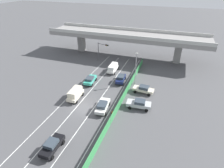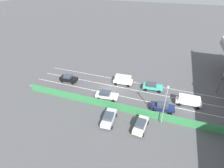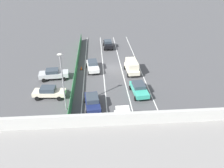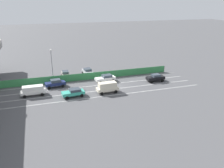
{
  "view_description": "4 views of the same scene",
  "coord_description": "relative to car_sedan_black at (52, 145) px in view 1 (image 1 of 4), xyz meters",
  "views": [
    {
      "loc": [
        14.32,
        -24.88,
        21.55
      ],
      "look_at": [
        2.48,
        8.71,
        1.1
      ],
      "focal_mm": 29.8,
      "sensor_mm": 36.0,
      "label": 1
    },
    {
      "loc": [
        30.73,
        11.8,
        22.1
      ],
      "look_at": [
        1.32,
        1.24,
        2.43
      ],
      "focal_mm": 28.02,
      "sensor_mm": 36.0,
      "label": 2
    },
    {
      "loc": [
        2.68,
        35.99,
        16.67
      ],
      "look_at": [
        0.64,
        8.42,
        1.32
      ],
      "focal_mm": 35.59,
      "sensor_mm": 36.0,
      "label": 3
    },
    {
      "loc": [
        -45.87,
        15.23,
        17.94
      ],
      "look_at": [
        -1.76,
        0.94,
        1.22
      ],
      "focal_mm": 37.67,
      "sensor_mm": 36.0,
      "label": 4
    }
  ],
  "objects": [
    {
      "name": "car_van_white",
      "position": [
        -0.27,
        27.07,
        0.22
      ],
      "size": [
        2.08,
        4.83,
        1.98
      ],
      "color": "silver",
      "rests_on": "ground"
    },
    {
      "name": "parked_sedan_cream",
      "position": [
        9.26,
        19.51,
        -0.03
      ],
      "size": [
        4.52,
        2.19,
        1.63
      ],
      "color": "beige",
      "rests_on": "ground"
    },
    {
      "name": "street_lamp",
      "position": [
        6.64,
        22.62,
        3.68
      ],
      "size": [
        0.6,
        0.36,
        7.65
      ],
      "color": "gray",
      "rests_on": "ground"
    },
    {
      "name": "car_van_cream",
      "position": [
        -3.32,
        12.66,
        0.32
      ],
      "size": [
        2.25,
        4.5,
        2.2
      ],
      "color": "beige",
      "rests_on": "ground"
    },
    {
      "name": "traffic_light",
      "position": [
        -5.67,
        32.77,
        2.95
      ],
      "size": [
        3.55,
        1.14,
        5.45
      ],
      "color": "#47474C",
      "rests_on": "ground"
    },
    {
      "name": "lane_line_right_edge",
      "position": [
        4.69,
        14.6,
        -0.92
      ],
      "size": [
        0.14,
        44.64,
        0.01
      ],
      "primitive_type": "cube",
      "color": "silver",
      "rests_on": "ground"
    },
    {
      "name": "lane_line_left_edge",
      "position": [
        -5.03,
        14.6,
        -0.92
      ],
      "size": [
        0.14,
        44.64,
        0.01
      ],
      "primitive_type": "cube",
      "color": "silver",
      "rests_on": "ground"
    },
    {
      "name": "elevated_overpass",
      "position": [
        -0.17,
        38.92,
        5.28
      ],
      "size": [
        47.72,
        9.15,
        7.9
      ],
      "color": "gray",
      "rests_on": "ground"
    },
    {
      "name": "lane_line_mid_left",
      "position": [
        -1.79,
        14.6,
        -0.92
      ],
      "size": [
        0.14,
        44.64,
        0.01
      ],
      "primitive_type": "cube",
      "color": "silver",
      "rests_on": "ground"
    },
    {
      "name": "traffic_cone",
      "position": [
        5.28,
        10.72,
        -0.61
      ],
      "size": [
        0.47,
        0.47,
        0.67
      ],
      "color": "orange",
      "rests_on": "ground"
    },
    {
      "name": "car_sedan_navy",
      "position": [
        3.28,
        22.45,
        0.01
      ],
      "size": [
        2.32,
        4.44,
        1.7
      ],
      "color": "navy",
      "rests_on": "ground"
    },
    {
      "name": "car_taxi_teal",
      "position": [
        -3.29,
        19.56,
        -0.03
      ],
      "size": [
        2.35,
        4.48,
        1.59
      ],
      "color": "teal",
      "rests_on": "ground"
    },
    {
      "name": "car_hatchback_white",
      "position": [
        3.26,
        11.07,
        -0.02
      ],
      "size": [
        2.42,
        4.84,
        1.63
      ],
      "color": "silver",
      "rests_on": "ground"
    },
    {
      "name": "ground_plane",
      "position": [
        -0.17,
        10.28,
        -0.93
      ],
      "size": [
        300.0,
        300.0,
        0.0
      ],
      "primitive_type": "plane",
      "color": "#4C4C4F"
    },
    {
      "name": "lane_line_mid_right",
      "position": [
        1.45,
        14.6,
        -0.92
      ],
      "size": [
        0.14,
        44.64,
        0.01
      ],
      "primitive_type": "cube",
      "color": "silver",
      "rests_on": "ground"
    },
    {
      "name": "parked_wagon_silver",
      "position": [
        9.49,
        13.93,
        0.0
      ],
      "size": [
        4.71,
        2.35,
        1.7
      ],
      "color": "#B2B5B7",
      "rests_on": "ground"
    },
    {
      "name": "green_fence",
      "position": [
        6.0,
        14.6,
        -0.09
      ],
      "size": [
        0.1,
        40.74,
        1.67
      ],
      "color": "#338447",
      "rests_on": "ground"
    },
    {
      "name": "car_sedan_black",
      "position": [
        0.0,
        0.0,
        0.0
      ],
      "size": [
        2.04,
        4.25,
        1.69
      ],
      "color": "black",
      "rests_on": "ground"
    }
  ]
}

